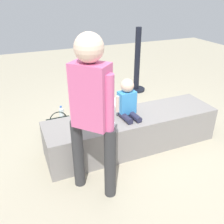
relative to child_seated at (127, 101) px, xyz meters
name	(u,v)px	position (x,y,z in m)	size (l,w,h in m)	color
ground_plane	(132,145)	(0.08, -0.01, -0.67)	(12.00, 12.00, 0.00)	#A9A087
concrete_ledge	(132,131)	(0.08, -0.01, -0.44)	(2.23, 0.59, 0.45)	gray
child_seated	(127,101)	(0.00, 0.00, 0.00)	(0.28, 0.32, 0.48)	#272740
adult_standing	(91,106)	(-0.64, -0.56, 0.29)	(0.36, 0.38, 1.60)	#303033
cake_plate	(106,124)	(-0.32, -0.11, -0.19)	(0.22, 0.22, 0.07)	white
gift_bag	(89,108)	(-0.18, 1.01, -0.53)	(0.22, 0.11, 0.32)	#B259BF
railing_post	(137,68)	(1.06, 1.71, -0.19)	(0.36, 0.36, 1.24)	black
water_bottle_near_gift	(61,113)	(-0.62, 1.10, -0.57)	(0.07, 0.07, 0.22)	silver
party_cup_red	(106,112)	(0.08, 0.92, -0.61)	(0.09, 0.09, 0.12)	red
cake_box_white	(117,105)	(0.36, 1.09, -0.60)	(0.31, 0.31, 0.14)	white
handbag_black_leather	(59,126)	(-0.74, 0.67, -0.55)	(0.33, 0.14, 0.35)	black
handbag_brown_canvas	(148,114)	(0.59, 0.46, -0.53)	(0.27, 0.13, 0.36)	brown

